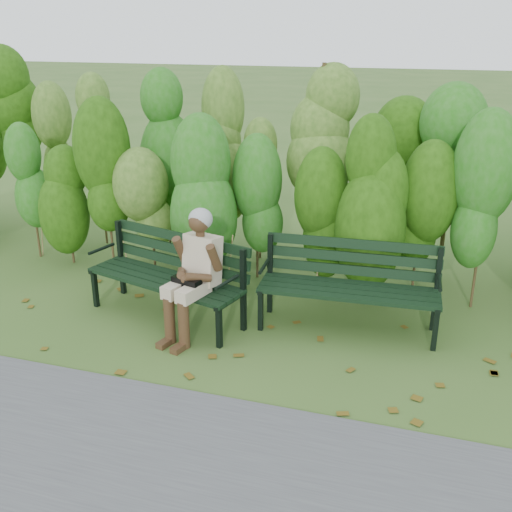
% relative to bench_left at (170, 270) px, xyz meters
% --- Properties ---
extents(ground, '(80.00, 80.00, 0.00)m').
position_rel_bench_left_xyz_m(ground, '(0.91, -0.32, -0.50)').
color(ground, '#395A21').
extents(footpath, '(60.00, 2.50, 0.01)m').
position_rel_bench_left_xyz_m(footpath, '(0.91, -2.52, -0.50)').
color(footpath, '#474749').
rests_on(footpath, ground).
extents(hedge_band, '(11.04, 1.67, 2.42)m').
position_rel_bench_left_xyz_m(hedge_band, '(0.91, 1.54, 0.75)').
color(hedge_band, '#47381E').
rests_on(hedge_band, ground).
extents(leaf_litter, '(5.94, 2.19, 0.01)m').
position_rel_bench_left_xyz_m(leaf_litter, '(1.22, -0.30, -0.50)').
color(leaf_litter, brown).
rests_on(leaf_litter, ground).
extents(bench_left, '(1.80, 0.99, 0.86)m').
position_rel_bench_left_xyz_m(bench_left, '(0.00, 0.00, 0.00)').
color(bench_left, black).
rests_on(bench_left, ground).
extents(bench_right, '(1.77, 0.66, 0.87)m').
position_rel_bench_left_xyz_m(bench_right, '(1.79, 0.29, 0.01)').
color(bench_right, black).
rests_on(bench_right, ground).
extents(seated_woman, '(0.52, 0.77, 1.25)m').
position_rel_bench_left_xyz_m(seated_woman, '(0.39, -0.29, 0.20)').
color(seated_woman, '#B9B08A').
rests_on(seated_woman, ground).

